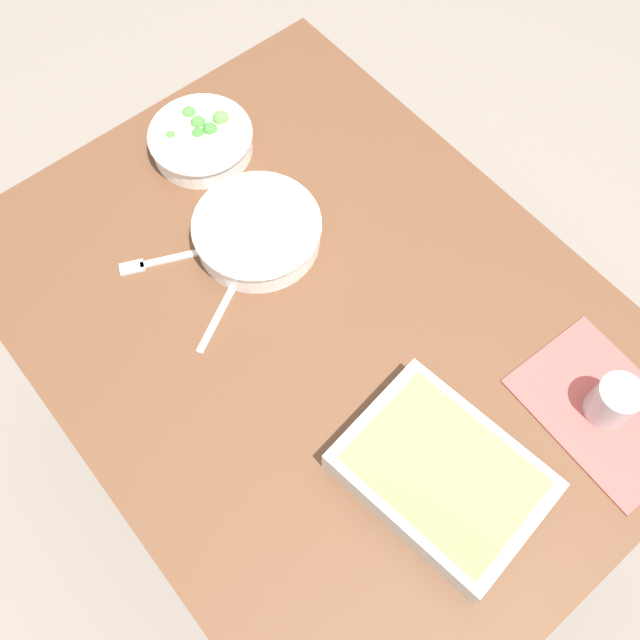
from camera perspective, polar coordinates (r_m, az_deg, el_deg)
The scene contains 10 objects.
ground_plane at distance 1.95m, azimuth -0.00°, elevation -9.76°, with size 6.00×6.00×0.00m, color slate.
dining_table at distance 1.34m, azimuth -0.00°, elevation -1.72°, with size 1.20×0.90×0.74m.
placemat at distance 1.28m, azimuth 21.57°, elevation -6.64°, with size 0.28×0.20×0.00m, color #B24C47.
stew_bowl at distance 1.32m, azimuth -4.99°, elevation 7.09°, with size 0.24×0.24×0.06m.
broccoli_bowl at distance 1.46m, azimuth -9.38°, elevation 13.95°, with size 0.20×0.20×0.06m.
baking_dish at distance 1.14m, azimuth 9.65°, elevation -11.97°, with size 0.33×0.26×0.06m.
drink_cup at distance 1.25m, azimuth 22.12°, elevation -6.05°, with size 0.07×0.07×0.08m.
spoon_by_stew at distance 1.28m, azimuth -7.35°, elevation 1.73°, with size 0.10×0.16×0.01m.
spoon_by_broccoli at distance 1.42m, azimuth -8.70°, elevation 10.34°, with size 0.16×0.10×0.01m.
fork_on_table at distance 1.34m, azimuth -12.51°, elevation 4.58°, with size 0.09×0.17×0.01m.
Camera 1 is at (0.43, -0.36, 1.87)m, focal length 40.40 mm.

